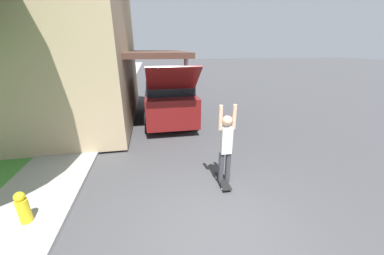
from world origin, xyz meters
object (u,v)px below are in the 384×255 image
Objects in this scene: lawn_tree_far at (87,14)px; suv_parked at (169,97)px; skateboarder at (226,145)px; skateboard at (223,181)px; car_down_street at (168,76)px; fire_hydrant at (23,208)px.

lawn_tree_far reaches higher than suv_parked.
skateboarder is 0.95m from skateboard.
fire_hydrant is at bearing -103.41° from car_down_street.
car_down_street reaches higher than skateboard.
lawn_tree_far is 1.26× the size of suv_parked.
skateboard is at bearing -89.80° from car_down_street.
suv_parked is 2.63× the size of skateboarder.
skateboarder is 4.15m from fire_hydrant.
suv_parked is 8.10× the size of fire_hydrant.
suv_parked is 6.67m from fire_hydrant.
car_down_street is at bearing 51.15° from lawn_tree_far.
lawn_tree_far is at bearing 116.33° from skateboarder.
car_down_street is 7.11× the size of fire_hydrant.
car_down_street is 17.08m from fire_hydrant.
skateboard is (0.06, -16.02, -0.57)m from car_down_street.
fire_hydrant is at bearing -118.29° from suv_parked.
skateboarder reaches higher than fire_hydrant.
suv_parked is 10.81m from car_down_street.
suv_parked is 1.14× the size of car_down_street.
suv_parked is at bearing 99.43° from skateboard.
skateboarder is (0.91, -5.20, -0.03)m from suv_parked.
skateboarder is at bearing -89.66° from car_down_street.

